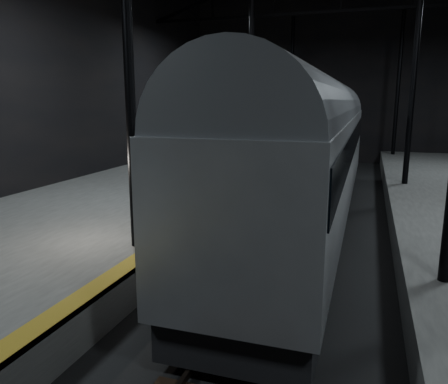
% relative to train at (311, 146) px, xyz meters
% --- Properties ---
extents(ground, '(44.00, 44.00, 0.00)m').
position_rel_train_xyz_m(ground, '(0.00, -2.68, -3.17)').
color(ground, black).
rests_on(ground, ground).
extents(platform_left, '(9.00, 43.80, 1.00)m').
position_rel_train_xyz_m(platform_left, '(-7.50, -2.68, -2.67)').
color(platform_left, '#4C4C4A').
rests_on(platform_left, ground).
extents(tactile_strip, '(0.50, 43.80, 0.01)m').
position_rel_train_xyz_m(tactile_strip, '(-3.25, -2.68, -2.17)').
color(tactile_strip, olive).
rests_on(tactile_strip, platform_left).
extents(track, '(2.40, 43.00, 0.24)m').
position_rel_train_xyz_m(track, '(0.00, -2.68, -3.11)').
color(track, '#3F3328').
rests_on(track, ground).
extents(train, '(3.18, 21.28, 5.69)m').
position_rel_train_xyz_m(train, '(0.00, 0.00, 0.00)').
color(train, '#9C9EA4').
rests_on(train, ground).
extents(woman, '(0.59, 0.42, 1.49)m').
position_rel_train_xyz_m(woman, '(-5.18, -3.76, -1.43)').
color(woman, '#907258').
rests_on(woman, platform_left).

